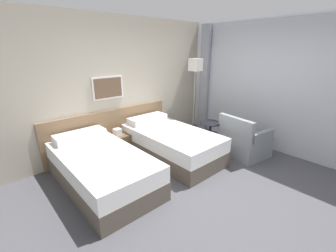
# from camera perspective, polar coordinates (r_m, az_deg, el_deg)

# --- Properties ---
(ground_plane) EXTENTS (16.00, 16.00, 0.00)m
(ground_plane) POSITION_cam_1_polar(r_m,az_deg,el_deg) (3.73, 9.52, -15.07)
(ground_plane) COLOR #47474C
(wall_headboard) EXTENTS (10.00, 0.10, 2.70)m
(wall_headboard) POSITION_cam_1_polar(r_m,az_deg,el_deg) (4.85, -11.06, 9.45)
(wall_headboard) COLOR #B7AD99
(wall_headboard) RESTS_ON ground_plane
(wall_window) EXTENTS (0.21, 4.71, 2.70)m
(wall_window) POSITION_cam_1_polar(r_m,az_deg,el_deg) (5.10, 26.87, 8.70)
(wall_window) COLOR white
(wall_window) RESTS_ON ground_plane
(bed_near_door) EXTENTS (1.08, 2.03, 0.68)m
(bed_near_door) POSITION_cam_1_polar(r_m,az_deg,el_deg) (3.77, -16.52, -10.24)
(bed_near_door) COLOR brown
(bed_near_door) RESTS_ON ground_plane
(bed_near_window) EXTENTS (1.08, 2.03, 0.68)m
(bed_near_window) POSITION_cam_1_polar(r_m,az_deg,el_deg) (4.51, 0.76, -4.37)
(bed_near_window) COLOR brown
(bed_near_window) RESTS_ON ground_plane
(nightstand) EXTENTS (0.44, 0.36, 0.56)m
(nightstand) POSITION_cam_1_polar(r_m,az_deg,el_deg) (4.72, -12.49, -4.57)
(nightstand) COLOR brown
(nightstand) RESTS_ON ground_plane
(floor_lamp) EXTENTS (0.24, 0.24, 1.87)m
(floor_lamp) POSITION_cam_1_polar(r_m,az_deg,el_deg) (5.30, 6.94, 13.57)
(floor_lamp) COLOR #9E9993
(floor_lamp) RESTS_ON ground_plane
(side_table) EXTENTS (0.43, 0.43, 0.62)m
(side_table) POSITION_cam_1_polar(r_m,az_deg,el_deg) (4.84, 10.62, -1.24)
(side_table) COLOR black
(side_table) RESTS_ON ground_plane
(armchair) EXTENTS (0.86, 0.91, 0.85)m
(armchair) POSITION_cam_1_polar(r_m,az_deg,el_deg) (4.82, 18.65, -3.92)
(armchair) COLOR gray
(armchair) RESTS_ON ground_plane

